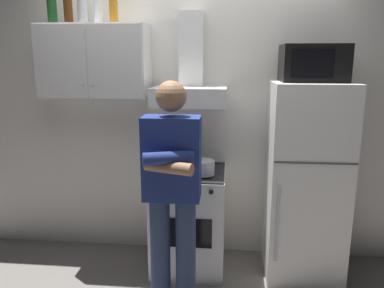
# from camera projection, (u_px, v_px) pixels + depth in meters

# --- Properties ---
(ground_plane) EXTENTS (7.00, 7.00, 0.00)m
(ground_plane) POSITION_uv_depth(u_px,v_px,m) (192.00, 281.00, 3.05)
(ground_plane) COLOR slate
(back_wall_tiled) EXTENTS (4.80, 0.10, 2.70)m
(back_wall_tiled) POSITION_uv_depth(u_px,v_px,m) (199.00, 107.00, 3.33)
(back_wall_tiled) COLOR silver
(back_wall_tiled) RESTS_ON ground_plane
(upper_cabinet) EXTENTS (0.90, 0.37, 0.60)m
(upper_cabinet) POSITION_uv_depth(u_px,v_px,m) (95.00, 62.00, 3.11)
(upper_cabinet) COLOR silver
(stove_oven) EXTENTS (0.60, 0.62, 0.87)m
(stove_oven) POSITION_uv_depth(u_px,v_px,m) (189.00, 219.00, 3.20)
(stove_oven) COLOR white
(stove_oven) RESTS_ON ground_plane
(range_hood) EXTENTS (0.60, 0.44, 0.75)m
(range_hood) POSITION_uv_depth(u_px,v_px,m) (190.00, 81.00, 3.07)
(range_hood) COLOR white
(refrigerator) EXTENTS (0.60, 0.62, 1.60)m
(refrigerator) POSITION_uv_depth(u_px,v_px,m) (305.00, 182.00, 3.03)
(refrigerator) COLOR white
(refrigerator) RESTS_ON ground_plane
(microwave) EXTENTS (0.48, 0.37, 0.28)m
(microwave) POSITION_uv_depth(u_px,v_px,m) (313.00, 63.00, 2.84)
(microwave) COLOR black
(microwave) RESTS_ON refrigerator
(person_standing) EXTENTS (0.38, 0.33, 1.64)m
(person_standing) POSITION_uv_depth(u_px,v_px,m) (172.00, 191.00, 2.52)
(person_standing) COLOR navy
(person_standing) RESTS_ON ground_plane
(cooking_pot) EXTENTS (0.28, 0.18, 0.11)m
(cooking_pot) POSITION_uv_depth(u_px,v_px,m) (204.00, 167.00, 2.96)
(cooking_pot) COLOR #B7BABF
(cooking_pot) RESTS_ON stove_oven
(bottle_rum_dark) EXTENTS (0.07, 0.07, 0.26)m
(bottle_rum_dark) POSITION_uv_depth(u_px,v_px,m) (68.00, 8.00, 3.00)
(bottle_rum_dark) COLOR #47230F
(bottle_rum_dark) RESTS_ON upper_cabinet
(bottle_canister_steel) EXTENTS (0.08, 0.08, 0.24)m
(bottle_canister_steel) POSITION_uv_depth(u_px,v_px,m) (83.00, 10.00, 3.06)
(bottle_canister_steel) COLOR #B2B5BA
(bottle_canister_steel) RESTS_ON upper_cabinet
(bottle_liquor_amber) EXTENTS (0.07, 0.07, 0.29)m
(bottle_liquor_amber) POSITION_uv_depth(u_px,v_px,m) (113.00, 6.00, 2.99)
(bottle_liquor_amber) COLOR #B7721E
(bottle_liquor_amber) RESTS_ON upper_cabinet
(bottle_vodka_clear) EXTENTS (0.07, 0.07, 0.31)m
(bottle_vodka_clear) POSITION_uv_depth(u_px,v_px,m) (98.00, 5.00, 3.04)
(bottle_vodka_clear) COLOR silver
(bottle_vodka_clear) RESTS_ON upper_cabinet
(bottle_wine_green) EXTENTS (0.08, 0.08, 0.31)m
(bottle_wine_green) POSITION_uv_depth(u_px,v_px,m) (52.00, 6.00, 3.04)
(bottle_wine_green) COLOR #19471E
(bottle_wine_green) RESTS_ON upper_cabinet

